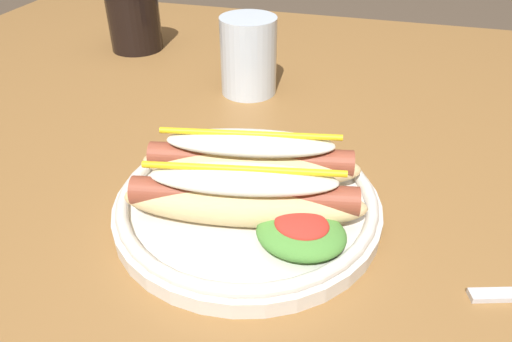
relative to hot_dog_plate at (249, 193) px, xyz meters
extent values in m
cube|color=olive|center=(-0.05, 0.15, -0.04)|extent=(1.30, 1.06, 0.04)
cylinder|color=olive|center=(-0.61, 0.59, -0.41)|extent=(0.06, 0.06, 0.70)
cylinder|color=silver|center=(0.00, 0.00, -0.02)|extent=(0.26, 0.26, 0.02)
torus|color=silver|center=(0.00, 0.00, -0.01)|extent=(0.25, 0.25, 0.01)
ellipsoid|color=#E0C184|center=(0.00, -0.03, 0.01)|extent=(0.22, 0.09, 0.04)
cylinder|color=brown|center=(0.00, -0.03, 0.02)|extent=(0.20, 0.06, 0.03)
ellipsoid|color=silver|center=(0.00, -0.03, 0.04)|extent=(0.17, 0.07, 0.02)
cylinder|color=yellow|center=(0.00, -0.03, 0.05)|extent=(0.17, 0.04, 0.01)
ellipsoid|color=#E0C184|center=(-0.01, 0.03, 0.01)|extent=(0.22, 0.09, 0.04)
cylinder|color=brown|center=(-0.01, 0.03, 0.02)|extent=(0.20, 0.06, 0.03)
ellipsoid|color=silver|center=(-0.01, 0.03, 0.04)|extent=(0.17, 0.07, 0.02)
cylinder|color=yellow|center=(-0.01, 0.03, 0.05)|extent=(0.17, 0.04, 0.01)
ellipsoid|color=#4C8C38|center=(0.06, -0.04, 0.00)|extent=(0.08, 0.07, 0.02)
ellipsoid|color=red|center=(0.06, -0.04, 0.01)|extent=(0.05, 0.04, 0.01)
cylinder|color=black|center=(-0.32, 0.39, 0.03)|extent=(0.09, 0.09, 0.11)
cylinder|color=silver|center=(-0.08, 0.27, 0.03)|extent=(0.08, 0.08, 0.11)
camera|label=1|loc=(0.10, -0.35, 0.27)|focal=33.40mm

